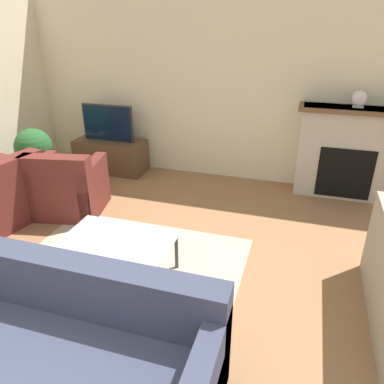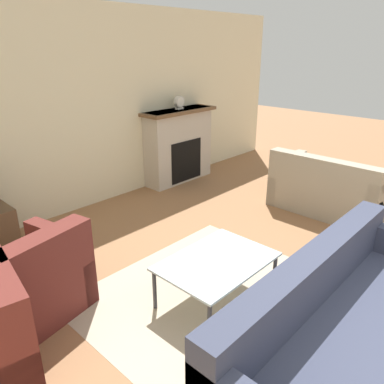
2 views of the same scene
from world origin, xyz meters
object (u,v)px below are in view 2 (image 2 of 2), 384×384
armchair_accent (33,282)px  mantel_clock (179,102)px  couch_sectional (351,338)px  coffee_table (217,264)px  couch_loveseat (329,191)px

armchair_accent → mantel_clock: (3.29, 1.53, 1.01)m
armchair_accent → couch_sectional: bearing=107.4°
armchair_accent → coffee_table: armchair_accent is taller
couch_sectional → couch_loveseat: size_ratio=1.60×
couch_loveseat → coffee_table: size_ratio=1.48×
couch_loveseat → coffee_table: bearing=92.8°
couch_sectional → armchair_accent: 2.52m
armchair_accent → coffee_table: bearing=128.3°
couch_sectional → armchair_accent: bearing=118.9°
armchair_accent → coffee_table: size_ratio=0.92×
coffee_table → couch_loveseat: bearing=2.8°
couch_loveseat → armchair_accent: 3.87m
couch_loveseat → mantel_clock: bearing=11.0°
couch_loveseat → mantel_clock: mantel_clock is taller
armchair_accent → coffee_table: 1.57m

